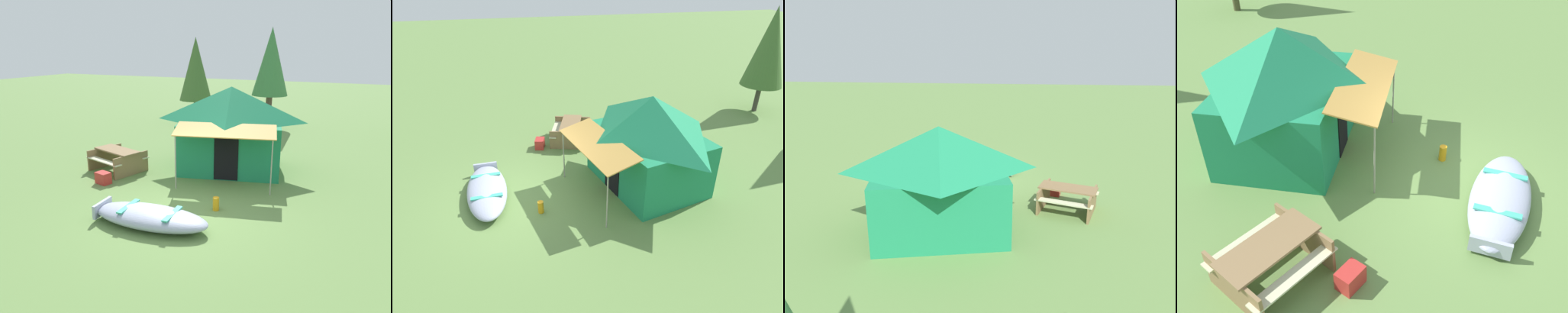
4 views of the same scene
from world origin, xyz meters
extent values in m
plane|color=#648746|center=(0.00, 0.00, 0.00)|extent=(80.00, 80.00, 0.00)
ellipsoid|color=#A4ABC3|center=(-0.43, -0.95, 0.22)|extent=(2.97, 1.27, 0.44)
ellipsoid|color=#393B44|center=(-0.43, -0.95, 0.26)|extent=(2.73, 1.12, 0.16)
cube|color=#3DB39A|center=(0.15, -0.93, 0.40)|extent=(0.18, 0.88, 0.04)
cube|color=#3DB39A|center=(-1.02, -0.98, 0.40)|extent=(0.18, 0.88, 0.04)
cube|color=#A4ABC3|center=(-1.78, -1.01, 0.24)|extent=(0.11, 0.74, 0.34)
cube|color=#1C8254|center=(-0.12, 3.96, 0.85)|extent=(3.80, 3.19, 1.70)
pyramid|color=#1C8254|center=(-0.12, 3.96, 2.28)|extent=(4.10, 3.45, 1.15)
cube|color=black|center=(0.16, 2.73, 0.72)|extent=(0.75, 0.20, 1.36)
cube|color=#C19142|center=(0.28, 2.22, 1.75)|extent=(3.14, 1.69, 0.24)
cylinder|color=gray|center=(1.74, 2.11, 0.81)|extent=(0.04, 0.04, 1.62)
cylinder|color=gray|center=(-0.98, 1.48, 0.81)|extent=(0.04, 0.04, 1.62)
cube|color=olive|center=(-3.57, 2.21, 0.73)|extent=(1.79, 1.18, 0.04)
cube|color=beige|center=(-3.75, 1.66, 0.48)|extent=(1.65, 0.74, 0.04)
cube|color=beige|center=(-3.40, 2.76, 0.48)|extent=(1.65, 0.74, 0.04)
cube|color=olive|center=(-4.27, 2.43, 0.36)|extent=(0.48, 1.37, 0.71)
cube|color=olive|center=(-2.88, 1.99, 0.36)|extent=(0.48, 1.37, 0.71)
cube|color=red|center=(-3.25, 0.95, 0.18)|extent=(0.52, 0.42, 0.36)
cylinder|color=orange|center=(0.68, 0.50, 0.18)|extent=(0.23, 0.23, 0.36)
cylinder|color=#423D36|center=(-4.66, 11.29, 0.62)|extent=(0.21, 0.21, 1.24)
cone|color=#41672F|center=(-4.66, 11.29, 2.94)|extent=(1.80, 1.80, 3.39)
cylinder|color=brown|center=(-0.62, 11.70, 0.83)|extent=(0.32, 0.32, 1.67)
cone|color=#3C7940|center=(-0.62, 11.70, 3.38)|extent=(1.86, 1.86, 3.42)
camera|label=1|loc=(3.86, -7.99, 4.11)|focal=34.56mm
camera|label=2|loc=(8.61, -0.08, 6.14)|focal=32.14mm
camera|label=3|loc=(-2.24, 13.06, 4.71)|focal=35.15mm
camera|label=4|loc=(-7.33, -1.16, 5.96)|focal=40.52mm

